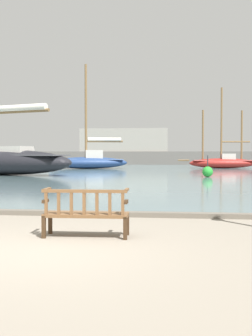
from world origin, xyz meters
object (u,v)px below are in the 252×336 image
(sailboat_far_starboard, at_px, (1,159))
(sailboat_mid_starboard, at_px, (89,160))
(park_bench, at_px, (86,212))
(sailboat_centre_channel, at_px, (223,161))
(channel_buoy, at_px, (208,172))

(sailboat_far_starboard, height_order, sailboat_mid_starboard, sailboat_far_starboard)
(sailboat_far_starboard, bearing_deg, park_bench, -62.87)
(park_bench, height_order, sailboat_far_starboard, sailboat_far_starboard)
(sailboat_centre_channel, distance_m, sailboat_mid_starboard, 13.38)
(sailboat_mid_starboard, relative_size, channel_buoy, 7.37)
(sailboat_far_starboard, bearing_deg, sailboat_mid_starboard, 72.97)
(park_bench, relative_size, channel_buoy, 1.18)
(sailboat_centre_channel, height_order, channel_buoy, sailboat_centre_channel)
(park_bench, xyz_separation_m, sailboat_mid_starboard, (-6.66, 32.47, 0.40))
(sailboat_far_starboard, relative_size, sailboat_mid_starboard, 1.37)
(sailboat_far_starboard, height_order, sailboat_centre_channel, sailboat_far_starboard)
(sailboat_centre_channel, bearing_deg, sailboat_far_starboard, -138.80)
(channel_buoy, bearing_deg, sailboat_mid_starboard, 127.90)
(park_bench, distance_m, sailboat_centre_channel, 35.63)
(sailboat_mid_starboard, height_order, channel_buoy, sailboat_mid_starboard)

